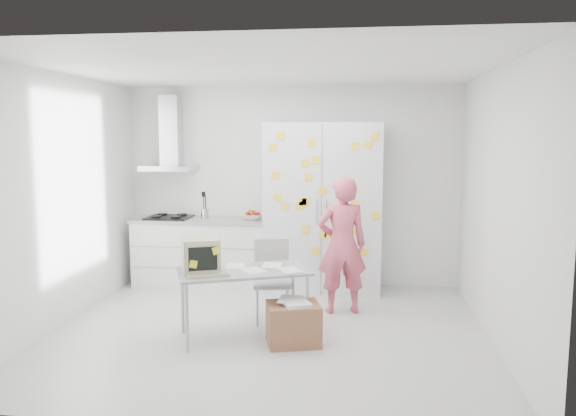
# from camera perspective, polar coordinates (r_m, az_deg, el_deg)

# --- Properties ---
(floor) EXTENTS (4.50, 4.00, 0.02)m
(floor) POSITION_cam_1_polar(r_m,az_deg,el_deg) (6.02, -1.97, -12.50)
(floor) COLOR silver
(floor) RESTS_ON ground
(walls) EXTENTS (4.52, 4.01, 2.70)m
(walls) POSITION_cam_1_polar(r_m,az_deg,el_deg) (6.41, -0.98, 1.22)
(walls) COLOR white
(walls) RESTS_ON ground
(ceiling) EXTENTS (4.50, 4.00, 0.02)m
(ceiling) POSITION_cam_1_polar(r_m,az_deg,el_deg) (5.70, -2.10, 14.04)
(ceiling) COLOR white
(ceiling) RESTS_ON walls
(counter_run) EXTENTS (1.84, 0.63, 1.28)m
(counter_run) POSITION_cam_1_polar(r_m,az_deg,el_deg) (7.75, -8.72, -4.35)
(counter_run) COLOR white
(counter_run) RESTS_ON ground
(range_hood) EXTENTS (0.70, 0.48, 1.01)m
(range_hood) POSITION_cam_1_polar(r_m,az_deg,el_deg) (7.86, -11.85, 6.65)
(range_hood) COLOR silver
(range_hood) RESTS_ON walls
(tall_cabinet) EXTENTS (1.50, 0.68, 2.20)m
(tall_cabinet) POSITION_cam_1_polar(r_m,az_deg,el_deg) (7.34, 3.59, 0.03)
(tall_cabinet) COLOR silver
(tall_cabinet) RESTS_ON ground
(person) EXTENTS (0.65, 0.51, 1.58)m
(person) POSITION_cam_1_polar(r_m,az_deg,el_deg) (6.46, 5.51, -3.79)
(person) COLOR #D45267
(person) RESTS_ON ground
(desk) EXTENTS (1.44, 1.09, 1.03)m
(desk) POSITION_cam_1_polar(r_m,az_deg,el_deg) (5.66, -7.27, -5.52)
(desk) COLOR gray
(desk) RESTS_ON ground
(chair) EXTENTS (0.47, 0.47, 0.89)m
(chair) POSITION_cam_1_polar(r_m,az_deg,el_deg) (6.25, -1.65, -6.82)
(chair) COLOR #A6A5A3
(chair) RESTS_ON ground
(cardboard_box) EXTENTS (0.60, 0.53, 0.44)m
(cardboard_box) POSITION_cam_1_polar(r_m,az_deg,el_deg) (5.62, 0.56, -11.61)
(cardboard_box) COLOR #8E5D3D
(cardboard_box) RESTS_ON ground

